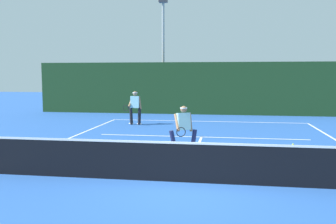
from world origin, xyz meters
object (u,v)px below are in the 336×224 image
player_near (184,128)px  player_far (135,106)px  light_pole (163,42)px  tennis_ball_extra (116,148)px  tennis_ball (293,144)px

player_near → player_far: size_ratio=0.92×
light_pole → player_near: bearing=-77.8°
player_far → tennis_ball_extra: (0.82, -6.00, -0.90)m
tennis_ball_extra → light_pole: 13.61m
tennis_ball → light_pole: (-6.57, 11.15, 4.63)m
player_far → light_pole: 7.75m
player_far → tennis_ball: 8.18m
light_pole → tennis_ball_extra: bearing=-87.6°
player_far → tennis_ball: size_ratio=25.49×
player_far → light_pole: light_pole is taller
tennis_ball → tennis_ball_extra: size_ratio=1.00×
player_near → tennis_ball: (3.70, 2.05, -0.81)m
player_far → tennis_ball_extra: 6.12m
tennis_ball → light_pole: 13.75m
tennis_ball → light_pole: bearing=120.5°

